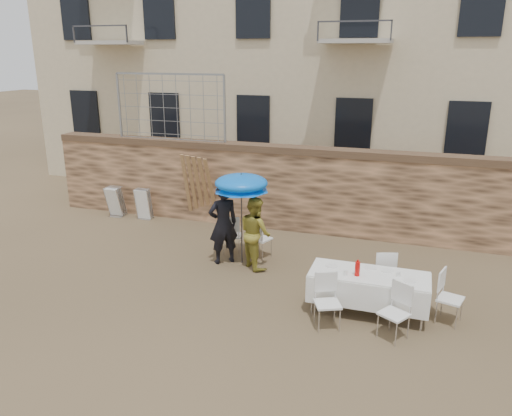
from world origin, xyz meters
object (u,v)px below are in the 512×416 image
(table_chair_back, at_px, (383,272))
(table_chair_side, at_px, (451,298))
(chair_stack_right, at_px, (145,203))
(table_chair_front_left, at_px, (328,302))
(banquet_table, at_px, (369,276))
(table_chair_front_right, at_px, (394,313))
(soda_bottle, at_px, (357,269))
(man_suit, at_px, (223,224))
(couple_chair_right, at_px, (261,237))
(woman_dress, at_px, (255,232))
(couple_chair_left, at_px, (232,234))
(chair_stack_left, at_px, (118,200))
(umbrella, at_px, (241,186))

(table_chair_back, bearing_deg, table_chair_side, 132.12)
(chair_stack_right, bearing_deg, table_chair_side, -23.03)
(table_chair_front_left, relative_size, chair_stack_right, 1.04)
(banquet_table, bearing_deg, table_chair_front_left, -128.66)
(table_chair_back, bearing_deg, table_chair_front_right, 83.33)
(soda_bottle, bearing_deg, table_chair_side, 8.88)
(table_chair_front_right, relative_size, table_chair_back, 1.00)
(man_suit, bearing_deg, banquet_table, 118.04)
(man_suit, height_order, table_chair_side, man_suit)
(man_suit, relative_size, couple_chair_right, 1.91)
(table_chair_front_left, relative_size, table_chair_side, 1.00)
(couple_chair_right, bearing_deg, banquet_table, 165.62)
(soda_bottle, relative_size, table_chair_front_left, 0.27)
(woman_dress, relative_size, couple_chair_left, 1.67)
(table_chair_front_left, height_order, table_chair_front_right, same)
(man_suit, distance_m, table_chair_front_left, 3.45)
(table_chair_side, relative_size, chair_stack_left, 1.04)
(soda_bottle, height_order, table_chair_front_left, soda_bottle)
(banquet_table, bearing_deg, man_suit, 158.56)
(man_suit, height_order, woman_dress, man_suit)
(man_suit, distance_m, couple_chair_right, 0.99)
(table_chair_front_left, height_order, chair_stack_left, table_chair_front_left)
(couple_chair_left, xyz_separation_m, chair_stack_right, (-3.28, 1.65, -0.02))
(chair_stack_left, relative_size, chair_stack_right, 1.00)
(woman_dress, relative_size, soda_bottle, 6.16)
(soda_bottle, bearing_deg, chair_stack_right, 150.31)
(table_chair_back, bearing_deg, couple_chair_left, -34.31)
(man_suit, relative_size, soda_bottle, 7.07)
(table_chair_side, distance_m, chair_stack_right, 8.71)
(couple_chair_right, relative_size, table_chair_front_right, 1.00)
(umbrella, xyz_separation_m, chair_stack_left, (-4.58, 2.10, -1.34))
(chair_stack_right, bearing_deg, table_chair_front_left, -35.29)
(table_chair_front_right, bearing_deg, umbrella, 179.47)
(woman_dress, xyz_separation_m, chair_stack_right, (-4.03, 2.20, -0.34))
(umbrella, bearing_deg, table_chair_front_right, -32.15)
(soda_bottle, bearing_deg, banquet_table, 36.87)
(banquet_table, relative_size, chair_stack_right, 2.28)
(woman_dress, xyz_separation_m, table_chair_back, (2.79, -0.51, -0.32))
(couple_chair_right, xyz_separation_m, soda_bottle, (2.44, -2.01, 0.43))
(banquet_table, height_order, table_chair_front_right, table_chair_front_right)
(man_suit, distance_m, table_chair_back, 3.60)
(man_suit, xyz_separation_m, couple_chair_left, (0.00, 0.55, -0.44))
(soda_bottle, relative_size, chair_stack_right, 0.28)
(table_chair_front_right, distance_m, chair_stack_right, 8.29)
(soda_bottle, bearing_deg, table_chair_front_right, -40.60)
(soda_bottle, distance_m, table_chair_back, 1.11)
(woman_dress, height_order, chair_stack_left, woman_dress)
(couple_chair_left, bearing_deg, couple_chair_right, 168.46)
(table_chair_front_right, bearing_deg, couple_chair_left, 177.40)
(table_chair_front_left, bearing_deg, woman_dress, 109.54)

